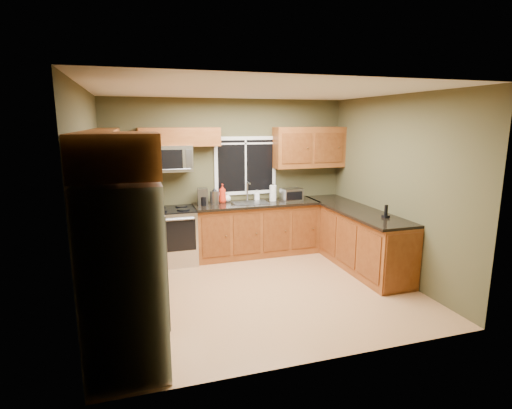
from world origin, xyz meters
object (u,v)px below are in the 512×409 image
cordless_phone (386,214)px  kettle (215,197)px  microwave (168,158)px  paper_towel_roll (273,193)px  coffee_maker (203,197)px  soap_bottle_b (257,195)px  toaster_oven (292,195)px  refrigerator (124,277)px  soap_bottle_c (227,197)px  soap_bottle_a (223,193)px  range (172,236)px

cordless_phone → kettle: bearing=142.0°
microwave → paper_towel_roll: (1.78, -0.06, -0.65)m
coffee_maker → soap_bottle_b: coffee_maker is taller
microwave → paper_towel_roll: 1.90m
microwave → soap_bottle_b: bearing=3.5°
toaster_oven → coffee_maker: (-1.56, 0.11, 0.02)m
paper_towel_roll → cordless_phone: paper_towel_roll is taller
refrigerator → soap_bottle_c: (1.68, 3.00, 0.12)m
soap_bottle_a → range: bearing=-167.9°
cordless_phone → soap_bottle_a: bearing=138.3°
toaster_oven → soap_bottle_a: soap_bottle_a is taller
refrigerator → microwave: size_ratio=2.37×
soap_bottle_b → cordless_phone: size_ratio=0.94×
microwave → soap_bottle_c: bearing=5.4°
refrigerator → soap_bottle_b: size_ratio=10.08×
range → coffee_maker: bearing=9.7°
refrigerator → cordless_phone: (3.62, 1.16, 0.10)m
paper_towel_roll → soap_bottle_c: bearing=168.8°
toaster_oven → kettle: bearing=175.0°
toaster_oven → soap_bottle_c: toaster_oven is taller
toaster_oven → soap_bottle_c: 1.14m
microwave → soap_bottle_c: microwave is taller
coffee_maker → toaster_oven: bearing=-4.1°
microwave → soap_bottle_b: size_ratio=4.26×
soap_bottle_a → cordless_phone: (2.03, -1.81, -0.10)m
toaster_oven → paper_towel_roll: (-0.32, 0.09, 0.03)m
kettle → paper_towel_roll: 1.04m
coffee_maker → cordless_phone: coffee_maker is taller
refrigerator → soap_bottle_b: refrigerator is taller
microwave → toaster_oven: size_ratio=2.02×
refrigerator → toaster_oven: (2.79, 2.75, 0.15)m
soap_bottle_a → soap_bottle_b: size_ratio=1.81×
kettle → cordless_phone: (2.19, -1.71, -0.07)m
cordless_phone → soap_bottle_c: bearing=136.5°
microwave → paper_towel_roll: bearing=-2.0°
range → paper_towel_roll: paper_towel_roll is taller
refrigerator → paper_towel_roll: (2.47, 2.84, 0.18)m
microwave → soap_bottle_a: microwave is taller
soap_bottle_c → microwave: bearing=-174.6°
microwave → kettle: (0.74, -0.04, -0.66)m
soap_bottle_a → paper_towel_roll: bearing=-7.7°
kettle → cordless_phone: 2.78m
refrigerator → kettle: (1.43, 2.87, 0.17)m
paper_towel_roll → toaster_oven: bearing=-16.3°
kettle → refrigerator: bearing=-116.5°
soap_bottle_a → cordless_phone: soap_bottle_a is taller
paper_towel_roll → cordless_phone: size_ratio=1.61×
paper_towel_roll → soap_bottle_c: size_ratio=1.87×
cordless_phone → refrigerator: bearing=-162.3°
microwave → kettle: bearing=-2.8°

